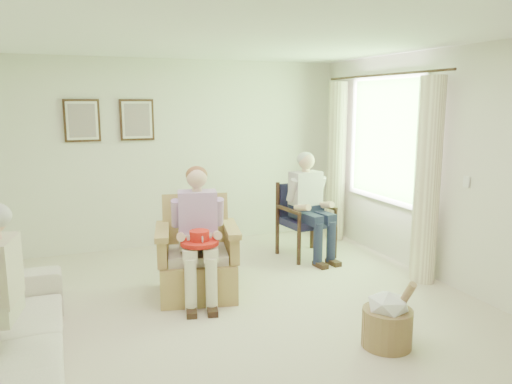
{
  "coord_description": "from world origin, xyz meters",
  "views": [
    {
      "loc": [
        -1.45,
        -4.16,
        2.02
      ],
      "look_at": [
        0.52,
        0.82,
        1.05
      ],
      "focal_mm": 35.0,
      "sensor_mm": 36.0,
      "label": 1
    }
  ],
  "objects_px": {
    "person_wicker": "(199,225)",
    "hatbox": "(388,319)",
    "wood_armchair": "(303,216)",
    "person_dark": "(309,198)",
    "wicker_armchair": "(197,264)",
    "red_hat": "(199,240)"
  },
  "relations": [
    {
      "from": "person_wicker",
      "to": "person_dark",
      "type": "bearing_deg",
      "value": 38.1
    },
    {
      "from": "person_dark",
      "to": "wood_armchair",
      "type": "bearing_deg",
      "value": 83.05
    },
    {
      "from": "person_dark",
      "to": "wicker_armchair",
      "type": "bearing_deg",
      "value": -164.85
    },
    {
      "from": "wood_armchair",
      "to": "red_hat",
      "type": "distance_m",
      "value": 2.11
    },
    {
      "from": "wood_armchair",
      "to": "red_hat",
      "type": "bearing_deg",
      "value": -152.81
    },
    {
      "from": "person_wicker",
      "to": "hatbox",
      "type": "bearing_deg",
      "value": -41.19
    },
    {
      "from": "wicker_armchair",
      "to": "wood_armchair",
      "type": "xyz_separation_m",
      "value": [
        1.68,
        0.84,
        0.19
      ]
    },
    {
      "from": "wicker_armchair",
      "to": "red_hat",
      "type": "bearing_deg",
      "value": -87.08
    },
    {
      "from": "person_dark",
      "to": "red_hat",
      "type": "bearing_deg",
      "value": -156.52
    },
    {
      "from": "wicker_armchair",
      "to": "wood_armchair",
      "type": "height_order",
      "value": "wicker_armchair"
    },
    {
      "from": "red_hat",
      "to": "hatbox",
      "type": "height_order",
      "value": "red_hat"
    },
    {
      "from": "wicker_armchair",
      "to": "hatbox",
      "type": "bearing_deg",
      "value": -43.45
    },
    {
      "from": "person_wicker",
      "to": "hatbox",
      "type": "xyz_separation_m",
      "value": [
        1.18,
        -1.58,
        -0.55
      ]
    },
    {
      "from": "hatbox",
      "to": "wood_armchair",
      "type": "bearing_deg",
      "value": 78.81
    },
    {
      "from": "wood_armchair",
      "to": "person_dark",
      "type": "relative_size",
      "value": 0.7
    },
    {
      "from": "red_hat",
      "to": "hatbox",
      "type": "xyz_separation_m",
      "value": [
        1.23,
        -1.38,
        -0.45
      ]
    },
    {
      "from": "person_dark",
      "to": "red_hat",
      "type": "distance_m",
      "value": 2.02
    },
    {
      "from": "person_dark",
      "to": "hatbox",
      "type": "xyz_separation_m",
      "value": [
        -0.51,
        -2.4,
        -0.55
      ]
    },
    {
      "from": "wood_armchair",
      "to": "person_wicker",
      "type": "xyz_separation_m",
      "value": [
        -1.68,
        -0.98,
        0.27
      ]
    },
    {
      "from": "wood_armchair",
      "to": "hatbox",
      "type": "distance_m",
      "value": 2.62
    },
    {
      "from": "person_wicker",
      "to": "red_hat",
      "type": "height_order",
      "value": "person_wicker"
    },
    {
      "from": "person_wicker",
      "to": "red_hat",
      "type": "relative_size",
      "value": 3.56
    }
  ]
}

